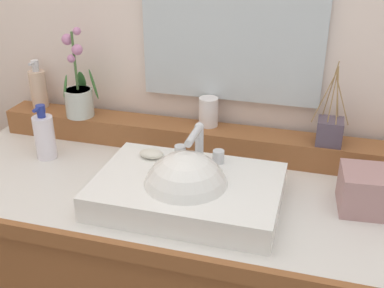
# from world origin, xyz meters

# --- Properties ---
(wall_back) EXTENTS (3.23, 0.20, 2.66)m
(wall_back) POSITION_xyz_m (0.00, 0.40, 1.33)
(wall_back) COLOR silver
(wall_back) RESTS_ON ground
(back_ledge) EXTENTS (1.43, 0.11, 0.08)m
(back_ledge) POSITION_xyz_m (0.00, 0.23, 0.92)
(back_ledge) COLOR brown
(back_ledge) RESTS_ON vanity_cabinet
(sink_basin) EXTENTS (0.48, 0.32, 0.26)m
(sink_basin) POSITION_xyz_m (0.01, -0.09, 0.92)
(sink_basin) COLOR white
(sink_basin) RESTS_ON vanity_cabinet
(soap_bar) EXTENTS (0.07, 0.04, 0.02)m
(soap_bar) POSITION_xyz_m (-0.12, 0.01, 0.97)
(soap_bar) COLOR silver
(soap_bar) RESTS_ON sink_basin
(potted_plant) EXTENTS (0.12, 0.09, 0.29)m
(potted_plant) POSITION_xyz_m (-0.45, 0.21, 1.04)
(potted_plant) COLOR beige
(potted_plant) RESTS_ON back_ledge
(soap_dispenser) EXTENTS (0.06, 0.06, 0.16)m
(soap_dispenser) POSITION_xyz_m (-0.62, 0.25, 1.03)
(soap_dispenser) COLOR beige
(soap_dispenser) RESTS_ON back_ledge
(tumbler_cup) EXTENTS (0.06, 0.06, 0.09)m
(tumbler_cup) POSITION_xyz_m (-0.02, 0.25, 1.01)
(tumbler_cup) COLOR white
(tumbler_cup) RESTS_ON back_ledge
(reed_diffuser) EXTENTS (0.11, 0.07, 0.25)m
(reed_diffuser) POSITION_xyz_m (0.35, 0.22, 1.01)
(reed_diffuser) COLOR #504352
(reed_diffuser) RESTS_ON back_ledge
(lotion_bottle) EXTENTS (0.06, 0.07, 0.17)m
(lotion_bottle) POSITION_xyz_m (-0.49, 0.05, 0.96)
(lotion_bottle) COLOR white
(lotion_bottle) RESTS_ON vanity_cabinet
(tissue_box) EXTENTS (0.14, 0.14, 0.11)m
(tissue_box) POSITION_xyz_m (0.45, 0.02, 0.94)
(tissue_box) COLOR #A87D7B
(tissue_box) RESTS_ON vanity_cabinet
(mirror) EXTENTS (0.55, 0.02, 0.51)m
(mirror) POSITION_xyz_m (0.04, 0.29, 1.30)
(mirror) COLOR silver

